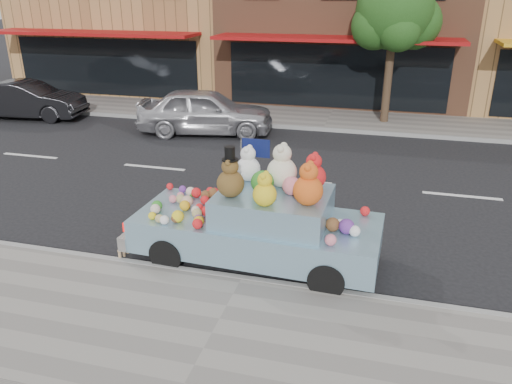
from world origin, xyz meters
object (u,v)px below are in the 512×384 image
(street_tree, at_px, (395,17))
(car_silver, at_px, (205,111))
(car_dark, at_px, (27,100))
(art_car, at_px, (259,221))

(street_tree, distance_m, car_silver, 7.15)
(car_silver, xyz_separation_m, car_dark, (-7.24, 0.30, -0.07))
(street_tree, xyz_separation_m, art_car, (-1.95, -10.72, -2.90))
(art_car, bearing_deg, street_tree, 81.91)
(street_tree, relative_size, car_dark, 1.23)
(car_silver, distance_m, car_dark, 7.25)
(street_tree, relative_size, car_silver, 1.16)
(street_tree, xyz_separation_m, car_dark, (-13.10, -2.57, -2.99))
(car_silver, distance_m, art_car, 8.77)
(street_tree, bearing_deg, art_car, -100.33)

